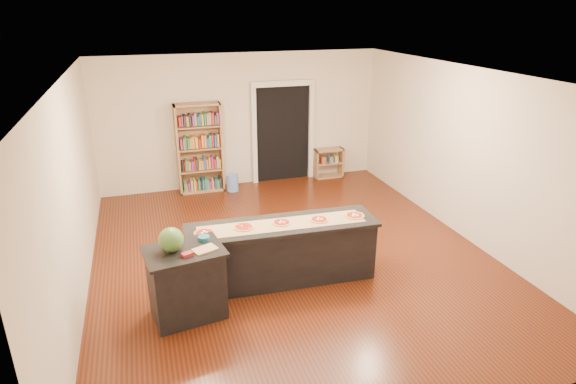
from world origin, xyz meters
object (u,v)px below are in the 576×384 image
object	(u,v)px
side_counter	(187,283)
watermelon	(171,240)
bookshelf	(200,148)
kitchen_island	(282,252)
waste_bin	(233,183)
low_shelf	(328,163)

from	to	relation	value
side_counter	watermelon	xyz separation A→B (m)	(-0.13, 0.02, 0.61)
side_counter	bookshelf	size ratio (longest dim) A/B	0.50
kitchen_island	watermelon	xyz separation A→B (m)	(-1.51, -0.45, 0.64)
kitchen_island	bookshelf	bearing A→B (deg)	101.40
side_counter	watermelon	world-z (taller)	watermelon
waste_bin	side_counter	bearing A→B (deg)	-108.42
side_counter	waste_bin	bearing A→B (deg)	62.66
bookshelf	watermelon	world-z (taller)	bookshelf
kitchen_island	waste_bin	size ratio (longest dim) A/B	7.46
kitchen_island	low_shelf	world-z (taller)	kitchen_island
low_shelf	side_counter	bearing A→B (deg)	-129.72
side_counter	low_shelf	size ratio (longest dim) A/B	1.40
watermelon	low_shelf	bearing A→B (deg)	49.15
bookshelf	kitchen_island	bearing A→B (deg)	-81.22
kitchen_island	low_shelf	xyz separation A→B (m)	(2.28, 3.93, -0.11)
kitchen_island	watermelon	distance (m)	1.70
low_shelf	waste_bin	world-z (taller)	low_shelf
bookshelf	waste_bin	size ratio (longest dim) A/B	5.23
bookshelf	low_shelf	bearing A→B (deg)	0.45
waste_bin	watermelon	bearing A→B (deg)	-110.13
low_shelf	watermelon	xyz separation A→B (m)	(-3.79, -4.38, 0.74)
kitchen_island	low_shelf	distance (m)	4.54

